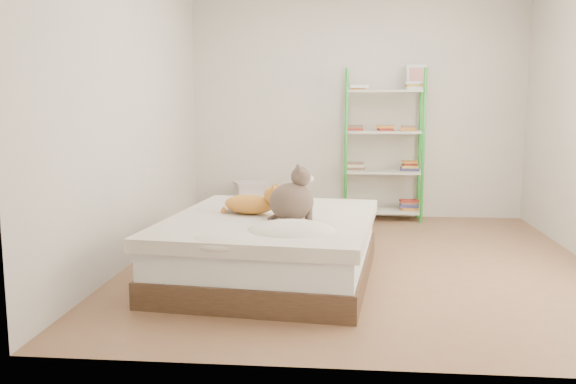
# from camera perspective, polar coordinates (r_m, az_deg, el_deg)

# --- Properties ---
(room) EXTENTS (3.81, 4.21, 2.61)m
(room) POSITION_cam_1_polar(r_m,az_deg,el_deg) (5.03, 6.94, 7.97)
(room) COLOR brown
(room) RESTS_ON ground
(bed) EXTENTS (1.68, 2.02, 0.48)m
(bed) POSITION_cam_1_polar(r_m,az_deg,el_deg) (4.67, -1.56, -5.16)
(bed) COLOR brown
(bed) RESTS_ON ground
(orange_cat) EXTENTS (0.52, 0.37, 0.19)m
(orange_cat) POSITION_cam_1_polar(r_m,az_deg,el_deg) (4.70, -3.68, -0.93)
(orange_cat) COLOR orange
(orange_cat) RESTS_ON bed
(grey_cat) EXTENTS (0.40, 0.36, 0.40)m
(grey_cat) POSITION_cam_1_polar(r_m,az_deg,el_deg) (4.43, 0.33, -0.13)
(grey_cat) COLOR #7E6456
(grey_cat) RESTS_ON bed
(shelf_unit) EXTENTS (0.90, 0.36, 1.74)m
(shelf_unit) POSITION_cam_1_polar(r_m,az_deg,el_deg) (6.94, 8.98, 4.24)
(shelf_unit) COLOR green
(shelf_unit) RESTS_ON ground
(cardboard_box) EXTENTS (0.47, 0.45, 0.37)m
(cardboard_box) POSITION_cam_1_polar(r_m,az_deg,el_deg) (6.31, 4.57, -2.28)
(cardboard_box) COLOR olive
(cardboard_box) RESTS_ON ground
(white_bin) EXTENTS (0.45, 0.43, 0.42)m
(white_bin) POSITION_cam_1_polar(r_m,az_deg,el_deg) (7.05, -3.47, -0.70)
(white_bin) COLOR silver
(white_bin) RESTS_ON ground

